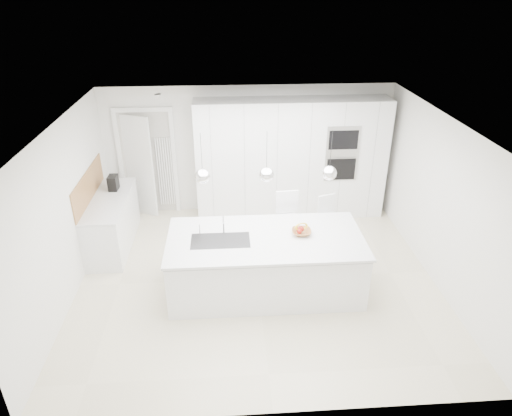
{
  "coord_description": "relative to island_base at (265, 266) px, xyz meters",
  "views": [
    {
      "loc": [
        -0.42,
        -5.9,
        4.27
      ],
      "look_at": [
        0.0,
        0.3,
        1.1
      ],
      "focal_mm": 32.0,
      "sensor_mm": 36.0,
      "label": 1
    }
  ],
  "objects": [
    {
      "name": "island_worktop",
      "position": [
        0.0,
        0.05,
        0.45
      ],
      "size": [
        2.84,
        1.4,
        0.04
      ],
      "primitive_type": "cube",
      "color": "silver",
      "rests_on": "island_base"
    },
    {
      "name": "bar_stool_left",
      "position": [
        0.43,
        0.85,
        0.16
      ],
      "size": [
        0.43,
        0.57,
        1.18
      ],
      "primitive_type": null,
      "rotation": [
        0.0,
        0.0,
        0.08
      ],
      "color": "white",
      "rests_on": "floor"
    },
    {
      "name": "oven_stack",
      "position": [
        1.6,
        2.19,
        0.92
      ],
      "size": [
        0.62,
        0.04,
        1.05
      ],
      "primitive_type": null,
      "color": "#A5A5A8",
      "rests_on": "tall_cabinets"
    },
    {
      "name": "island_sink",
      "position": [
        -0.65,
        -0.0,
        0.39
      ],
      "size": [
        0.84,
        0.44,
        0.18
      ],
      "primitive_type": null,
      "color": "#3F3F42",
      "rests_on": "island_worktop"
    },
    {
      "name": "banana_bunch",
      "position": [
        0.53,
        0.13,
        0.59
      ],
      "size": [
        0.24,
        0.17,
        0.21
      ],
      "primitive_type": "torus",
      "rotation": [
        1.22,
        0.0,
        0.35
      ],
      "color": "gold",
      "rests_on": "fruit_bowl"
    },
    {
      "name": "radiator",
      "position": [
        -1.73,
        2.76,
        0.42
      ],
      "size": [
        0.32,
        0.04,
        1.4
      ],
      "primitive_type": null,
      "color": "white",
      "rests_on": "floor"
    },
    {
      "name": "oak_backsplash",
      "position": [
        -2.84,
        1.5,
        0.72
      ],
      "size": [
        0.02,
        1.8,
        0.5
      ],
      "primitive_type": "cube",
      "color": "#AF7D49",
      "rests_on": "wall_left"
    },
    {
      "name": "pendant_left",
      "position": [
        -0.85,
        -0.0,
        1.47
      ],
      "size": [
        0.2,
        0.2,
        0.2
      ],
      "primitive_type": "sphere",
      "color": "white",
      "rests_on": "ceiling"
    },
    {
      "name": "hallway_door",
      "position": [
        -2.3,
        2.72,
        0.57
      ],
      "size": [
        0.76,
        0.38,
        2.0
      ],
      "primitive_type": "cube",
      "rotation": [
        0.0,
        0.0,
        -0.44
      ],
      "color": "white",
      "rests_on": "floor"
    },
    {
      "name": "tall_cabinets",
      "position": [
        0.7,
        2.5,
        0.72
      ],
      "size": [
        3.6,
        0.6,
        2.3
      ],
      "primitive_type": "cube",
      "color": "white",
      "rests_on": "floor"
    },
    {
      "name": "apple_a",
      "position": [
        0.49,
        0.13,
        0.54
      ],
      "size": [
        0.07,
        0.07,
        0.07
      ],
      "primitive_type": "sphere",
      "color": "#A21E14",
      "rests_on": "fruit_bowl"
    },
    {
      "name": "left_base_cabinets",
      "position": [
        -2.55,
        1.5,
        0.0
      ],
      "size": [
        0.6,
        1.8,
        0.86
      ],
      "primitive_type": "cube",
      "color": "white",
      "rests_on": "floor"
    },
    {
      "name": "floor",
      "position": [
        -0.1,
        0.3,
        -0.43
      ],
      "size": [
        5.5,
        5.5,
        0.0
      ],
      "primitive_type": "plane",
      "color": "beige",
      "rests_on": "ground"
    },
    {
      "name": "left_worktop",
      "position": [
        -2.55,
        1.5,
        0.45
      ],
      "size": [
        0.62,
        1.82,
        0.04
      ],
      "primitive_type": "cube",
      "color": "silver",
      "rests_on": "left_base_cabinets"
    },
    {
      "name": "espresso_machine",
      "position": [
        -2.53,
        1.89,
        0.6
      ],
      "size": [
        0.16,
        0.24,
        0.26
      ],
      "primitive_type": "cube",
      "rotation": [
        0.0,
        0.0,
        -0.02
      ],
      "color": "black",
      "rests_on": "left_worktop"
    },
    {
      "name": "ceiling",
      "position": [
        -0.1,
        0.3,
        2.07
      ],
      "size": [
        5.5,
        5.5,
        0.0
      ],
      "primitive_type": "plane",
      "rotation": [
        3.14,
        0.0,
        0.0
      ],
      "color": "white",
      "rests_on": "wall_back"
    },
    {
      "name": "bar_stool_right",
      "position": [
        1.12,
        1.01,
        0.08
      ],
      "size": [
        0.47,
        0.55,
        1.02
      ],
      "primitive_type": null,
      "rotation": [
        0.0,
        0.0,
        0.32
      ],
      "color": "white",
      "rests_on": "floor"
    },
    {
      "name": "pendant_right",
      "position": [
        0.85,
        -0.0,
        1.47
      ],
      "size": [
        0.2,
        0.2,
        0.2
      ],
      "primitive_type": "sphere",
      "color": "white",
      "rests_on": "ceiling"
    },
    {
      "name": "wall_left",
      "position": [
        -2.85,
        0.3,
        0.82
      ],
      "size": [
        0.0,
        5.0,
        5.0
      ],
      "primitive_type": "plane",
      "rotation": [
        1.57,
        0.0,
        1.57
      ],
      "color": "white",
      "rests_on": "ground"
    },
    {
      "name": "pendant_mid",
      "position": [
        -0.0,
        -0.0,
        1.47
      ],
      "size": [
        0.2,
        0.2,
        0.2
      ],
      "primitive_type": "sphere",
      "color": "white",
      "rests_on": "ceiling"
    },
    {
      "name": "doorway_frame",
      "position": [
        -2.05,
        2.77,
        0.59
      ],
      "size": [
        1.11,
        0.08,
        2.13
      ],
      "primitive_type": null,
      "color": "white",
      "rests_on": "floor"
    },
    {
      "name": "apple_b",
      "position": [
        0.53,
        0.13,
        0.54
      ],
      "size": [
        0.09,
        0.09,
        0.09
      ],
      "primitive_type": "sphere",
      "color": "#A21E14",
      "rests_on": "fruit_bowl"
    },
    {
      "name": "apple_c",
      "position": [
        0.5,
        0.07,
        0.54
      ],
      "size": [
        0.07,
        0.07,
        0.07
      ],
      "primitive_type": "sphere",
      "color": "#A21E14",
      "rests_on": "fruit_bowl"
    },
    {
      "name": "fruit_bowl",
      "position": [
        0.53,
        0.1,
        0.5
      ],
      "size": [
        0.3,
        0.3,
        0.07
      ],
      "primitive_type": "imported",
      "rotation": [
        0.0,
        0.0,
        -0.06
      ],
      "color": "#AF7D49",
      "rests_on": "island_worktop"
    },
    {
      "name": "island_tap",
      "position": [
        -0.6,
        0.2,
        0.62
      ],
      "size": [
        0.02,
        0.02,
        0.3
      ],
      "primitive_type": "cylinder",
      "color": "white",
      "rests_on": "island_worktop"
    },
    {
      "name": "wall_back",
      "position": [
        -0.1,
        2.8,
        0.82
      ],
      "size": [
        5.5,
        0.0,
        5.5
      ],
      "primitive_type": "plane",
      "rotation": [
        1.57,
        0.0,
        0.0
      ],
      "color": "white",
      "rests_on": "ground"
    },
    {
      "name": "island_base",
      "position": [
        0.0,
        0.0,
        0.0
      ],
      "size": [
        2.8,
        1.2,
        0.86
      ],
      "primitive_type": "cube",
      "color": "white",
      "rests_on": "floor"
    }
  ]
}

